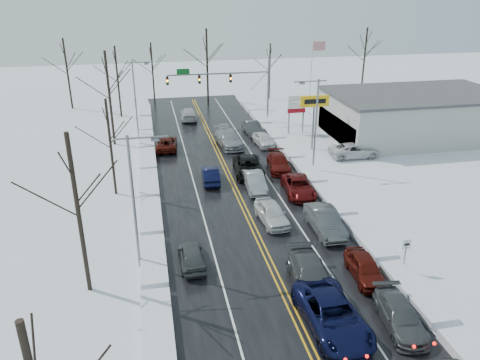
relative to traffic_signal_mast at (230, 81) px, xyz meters
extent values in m
plane|color=silver|center=(-3.45, -27.99, -5.48)|extent=(160.00, 160.00, 0.00)
cube|color=black|center=(-3.45, -25.99, -5.47)|extent=(14.00, 84.00, 0.01)
cube|color=silver|center=(-11.05, -25.99, -5.48)|extent=(1.69, 72.00, 0.56)
cube|color=silver|center=(4.15, -25.99, -5.48)|extent=(1.69, 72.00, 0.56)
cylinder|color=slate|center=(5.05, 0.01, -1.48)|extent=(0.24, 0.24, 8.00)
cylinder|color=slate|center=(-1.45, 0.01, 1.02)|extent=(13.00, 0.18, 0.18)
cylinder|color=slate|center=(3.85, 0.01, -0.08)|extent=(2.33, 0.10, 2.33)
cube|color=#0C591E|center=(-5.95, 0.01, 1.42)|extent=(1.60, 0.08, 0.70)
cube|color=black|center=(0.05, 0.01, 0.37)|extent=(0.32, 0.25, 1.05)
sphere|color=#3F0705|center=(0.05, -0.15, 0.67)|extent=(0.20, 0.20, 0.20)
sphere|color=orange|center=(0.05, -0.15, 0.37)|extent=(0.22, 0.22, 0.22)
sphere|color=black|center=(0.05, -0.15, 0.07)|extent=(0.20, 0.20, 0.20)
cube|color=black|center=(-3.95, 0.01, 0.37)|extent=(0.32, 0.25, 1.05)
sphere|color=#3F0705|center=(-3.95, -0.15, 0.67)|extent=(0.20, 0.20, 0.20)
sphere|color=orange|center=(-3.95, -0.15, 0.37)|extent=(0.22, 0.22, 0.22)
sphere|color=black|center=(-3.95, -0.15, 0.07)|extent=(0.20, 0.20, 0.20)
cube|color=black|center=(-7.95, 0.01, 0.37)|extent=(0.32, 0.25, 1.05)
sphere|color=#3F0705|center=(-7.95, -0.15, 0.67)|extent=(0.20, 0.20, 0.20)
sphere|color=orange|center=(-7.95, -0.15, 0.37)|extent=(0.22, 0.22, 0.22)
sphere|color=black|center=(-7.95, -0.15, 0.07)|extent=(0.20, 0.20, 0.20)
cylinder|color=slate|center=(7.05, -11.99, -2.68)|extent=(0.20, 0.20, 5.60)
cube|color=yellow|center=(7.05, -11.99, -0.08)|extent=(3.20, 0.30, 1.20)
cube|color=black|center=(7.05, -12.16, -0.08)|extent=(2.40, 0.04, 0.50)
cylinder|color=slate|center=(6.15, -5.99, -3.48)|extent=(0.16, 0.16, 4.00)
cylinder|color=slate|center=(7.95, -5.99, -3.48)|extent=(0.16, 0.16, 4.00)
cube|color=white|center=(7.05, -5.99, -1.18)|extent=(2.20, 0.22, 0.70)
cube|color=white|center=(7.05, -5.99, -1.98)|extent=(2.20, 0.22, 0.70)
cube|color=maroon|center=(7.05, -5.99, -2.68)|extent=(2.20, 0.22, 0.50)
cylinder|color=slate|center=(4.75, -35.99, -4.38)|extent=(0.08, 0.08, 2.20)
cube|color=white|center=(4.75, -35.99, -3.48)|extent=(0.55, 0.05, 0.70)
cube|color=black|center=(4.75, -36.03, -3.48)|extent=(0.35, 0.02, 0.15)
cylinder|color=silver|center=(11.55, 2.01, -0.48)|extent=(0.14, 0.14, 10.00)
cube|color=#A4A49F|center=(20.55, -9.99, -2.98)|extent=(20.00, 12.00, 5.00)
cube|color=#262628|center=(10.60, -9.99, -3.88)|extent=(0.10, 11.00, 2.80)
cube|color=#3F3F42|center=(20.55, -9.99, -0.33)|extent=(20.40, 12.40, 0.30)
cylinder|color=slate|center=(5.05, -17.99, -0.98)|extent=(0.18, 0.18, 9.00)
cylinder|color=slate|center=(4.25, -17.99, 3.32)|extent=(3.20, 0.12, 0.12)
cube|color=slate|center=(3.45, -17.99, 3.17)|extent=(0.50, 0.25, 0.18)
cylinder|color=slate|center=(-11.95, -31.99, -0.98)|extent=(0.18, 0.18, 9.00)
cylinder|color=slate|center=(-11.15, -31.99, 3.32)|extent=(3.20, 0.12, 0.12)
cube|color=slate|center=(-10.35, -31.99, 3.17)|extent=(0.50, 0.25, 0.18)
cylinder|color=slate|center=(-11.95, -3.99, -0.98)|extent=(0.18, 0.18, 9.00)
cylinder|color=slate|center=(-11.15, -3.99, 3.32)|extent=(3.20, 0.12, 0.12)
cube|color=slate|center=(-10.35, -3.99, 3.17)|extent=(0.50, 0.25, 0.18)
cylinder|color=#2D231C|center=(-14.95, -33.99, -0.48)|extent=(0.27, 0.27, 10.00)
cylinder|color=#2D231C|center=(-13.95, -19.99, -1.23)|extent=(0.23, 0.23, 8.50)
cylinder|color=#2D231C|center=(-14.65, -5.99, -0.23)|extent=(0.28, 0.28, 10.50)
cylinder|color=#2D231C|center=(-14.25, 6.01, -0.73)|extent=(0.25, 0.25, 9.50)
cylinder|color=#2D231C|center=(-21.45, 12.01, -0.48)|extent=(0.27, 0.27, 10.00)
cylinder|color=#2D231C|center=(-9.45, 13.01, -0.98)|extent=(0.24, 0.24, 9.00)
cylinder|color=#2D231C|center=(-1.45, 11.01, 0.02)|extent=(0.29, 0.29, 11.00)
cylinder|color=#2D231C|center=(8.55, 12.51, -1.23)|extent=(0.23, 0.23, 8.50)
cylinder|color=#2D231C|center=(24.55, 13.01, -0.23)|extent=(0.28, 0.28, 10.50)
imported|color=black|center=(-1.80, -40.13, -5.48)|extent=(3.05, 6.26, 1.71)
imported|color=#3F4144|center=(-1.68, -36.38, -5.48)|extent=(2.71, 5.69, 1.60)
imported|color=silver|center=(-1.84, -27.83, -5.48)|extent=(2.17, 4.68, 1.55)
imported|color=gray|center=(-1.73, -21.55, -5.48)|extent=(1.74, 4.62, 1.50)
imported|color=black|center=(-1.52, -18.01, -5.48)|extent=(3.18, 5.97, 1.60)
imported|color=gray|center=(-1.88, -9.20, -5.48)|extent=(2.94, 6.07, 1.70)
imported|color=#A1A4A9|center=(-1.67, -5.36, -5.48)|extent=(2.00, 4.13, 1.36)
imported|color=#414446|center=(1.86, -40.75, -5.48)|extent=(2.45, 4.85, 1.35)
imported|color=#490F09|center=(1.97, -36.19, -5.48)|extent=(2.04, 4.36, 1.44)
imported|color=#434649|center=(1.67, -30.02, -5.48)|extent=(1.83, 5.17, 1.70)
imported|color=#500A0B|center=(1.81, -23.25, -5.48)|extent=(2.84, 5.37, 1.44)
imported|color=#4B0D0A|center=(1.69, -17.29, -5.48)|extent=(2.64, 5.18, 1.44)
imported|color=silver|center=(2.00, -9.94, -5.48)|extent=(1.99, 4.31, 1.43)
imported|color=#383B3D|center=(1.76, -5.49, -5.48)|extent=(1.97, 4.75, 1.53)
imported|color=black|center=(-5.38, -19.05, -5.48)|extent=(1.73, 4.37, 1.41)
imported|color=#470F09|center=(-8.90, -8.94, -5.48)|extent=(2.67, 5.14, 1.38)
imported|color=silver|center=(-5.19, 2.77, -5.48)|extent=(2.61, 5.49, 1.55)
imported|color=#3E4143|center=(-8.54, -32.54, -5.48)|extent=(1.70, 4.07, 1.38)
imported|color=silver|center=(10.55, -15.48, -5.48)|extent=(5.47, 2.67, 1.50)
imported|color=#434548|center=(13.46, -11.10, -5.48)|extent=(2.65, 5.75, 1.63)
imported|color=black|center=(11.71, -6.85, -5.48)|extent=(2.47, 5.04, 1.65)
camera|label=1|loc=(-10.66, -58.92, 11.86)|focal=35.00mm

